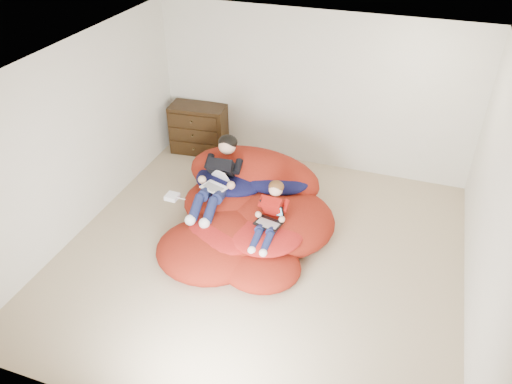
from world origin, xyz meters
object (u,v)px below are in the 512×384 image
Objects in this scene: older_boy at (219,174)px; younger_boy at (271,212)px; dresser at (199,129)px; laptop_white at (216,181)px; laptop_black at (270,217)px; beanbag_pile at (248,212)px.

older_boy is 1.03m from younger_boy.
dresser reaches higher than laptop_white.
dresser is 0.75× the size of older_boy.
dresser is 2.64× the size of laptop_black.
younger_boy is 2.33× the size of laptop_black.
beanbag_pile is 6.75× the size of laptop_black.
older_boy is at bearing 150.18° from laptop_black.
younger_boy reaches higher than laptop_white.
laptop_white is (-0.00, -0.11, -0.06)m from older_boy.
laptop_white is at bearing -90.00° from older_boy.
younger_boy reaches higher than dresser.
dresser is 2.23× the size of laptop_white.
older_boy reaches higher than laptop_black.
laptop_black is at bearing -47.48° from dresser.
beanbag_pile is at bearing 140.40° from younger_boy.
dresser is 2.34m from beanbag_pile.
laptop_white reaches higher than laptop_black.
beanbag_pile is 0.61m from laptop_white.
dresser is at bearing 123.15° from older_boy.
dresser is 1.96m from older_boy.
laptop_white is 0.99m from laptop_black.
dresser is 0.39× the size of beanbag_pile.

